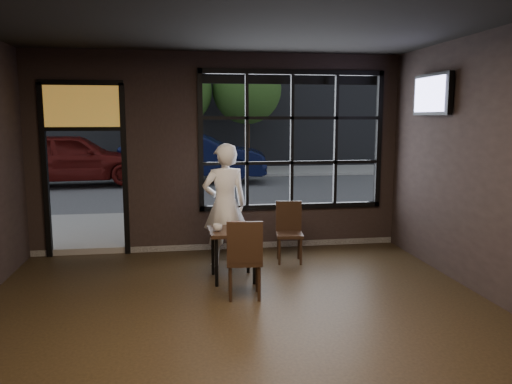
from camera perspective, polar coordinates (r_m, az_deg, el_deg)
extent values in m
cube|color=black|center=(5.10, -0.71, -16.85)|extent=(6.00, 7.00, 0.02)
cube|color=black|center=(8.28, 4.13, 5.90)|extent=(3.06, 0.12, 2.28)
cube|color=orange|center=(8.20, -19.26, 9.27)|extent=(1.20, 0.06, 0.70)
cube|color=#545456|center=(28.66, -7.47, 4.05)|extent=(60.00, 41.00, 0.04)
cube|color=#5B5956|center=(28.08, -7.73, 19.38)|extent=(28.00, 12.00, 15.00)
cube|color=black|center=(6.78, -2.64, -7.14)|extent=(0.66, 0.66, 0.69)
cube|color=black|center=(6.10, -1.37, -7.52)|extent=(0.46, 0.46, 0.98)
cube|color=black|center=(7.57, 3.85, -4.65)|extent=(0.44, 0.44, 0.91)
imported|color=white|center=(7.31, -3.59, -1.51)|extent=(0.71, 0.52, 1.81)
imported|color=silver|center=(6.62, -4.41, -4.07)|extent=(0.13, 0.13, 0.10)
cube|color=black|center=(7.63, 19.52, 10.47)|extent=(0.11, 0.99, 0.58)
imported|color=black|center=(16.86, -6.98, 4.09)|extent=(5.01, 2.39, 1.58)
imported|color=#520E0B|center=(16.83, -20.24, 3.67)|extent=(4.89, 2.34, 1.61)
cylinder|color=#332114|center=(19.42, -8.84, 5.54)|extent=(0.22, 0.22, 2.40)
sphere|color=#33581F|center=(19.42, -8.98, 11.33)|extent=(2.62, 2.62, 2.62)
cylinder|color=#332114|center=(19.81, -1.05, 5.81)|extent=(0.22, 0.22, 2.47)
sphere|color=#356320|center=(19.82, -1.07, 11.65)|extent=(2.70, 2.70, 2.70)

